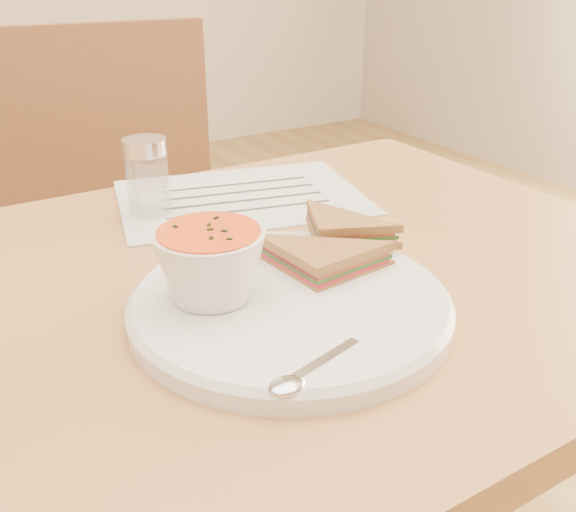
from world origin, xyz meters
TOP-DOWN VIEW (x-y plane):
  - chair_far at (0.03, 0.48)m, footprint 0.47×0.47m
  - plate at (0.01, -0.09)m, footprint 0.35×0.35m
  - soup_bowl at (-0.05, -0.06)m, footprint 0.12×0.12m
  - sandwich_half_a at (0.03, -0.11)m, footprint 0.11×0.11m
  - sandwich_half_b at (0.08, -0.04)m, footprint 0.12×0.12m
  - spoon at (-0.02, -0.20)m, footprint 0.16×0.07m
  - paper_menu at (0.12, 0.21)m, footprint 0.38×0.32m
  - condiment_shaker at (-0.01, 0.22)m, footprint 0.06×0.06m

SIDE VIEW (x-z plane):
  - chair_far at x=0.03m, z-range 0.00..0.95m
  - paper_menu at x=0.12m, z-range 0.75..0.75m
  - plate at x=0.01m, z-range 0.75..0.77m
  - spoon at x=-0.02m, z-range 0.77..0.78m
  - sandwich_half_a at x=0.03m, z-range 0.77..0.80m
  - sandwich_half_b at x=0.08m, z-range 0.78..0.80m
  - condiment_shaker at x=-0.01m, z-range 0.75..0.85m
  - soup_bowl at x=-0.05m, z-range 0.77..0.84m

